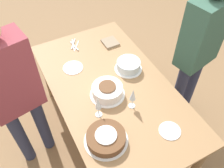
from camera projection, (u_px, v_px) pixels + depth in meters
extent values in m
plane|color=#8E6B47|center=(112.00, 131.00, 2.77)|extent=(12.00, 12.00, 0.00)
cube|color=#9E754C|center=(112.00, 89.00, 2.23)|extent=(1.78, 0.99, 0.03)
cylinder|color=brown|center=(47.00, 75.00, 2.86)|extent=(0.07, 0.07, 0.71)
cylinder|color=brown|center=(112.00, 52.00, 3.12)|extent=(0.07, 0.07, 0.71)
cylinder|color=brown|center=(198.00, 163.00, 2.16)|extent=(0.07, 0.07, 0.71)
cylinder|color=white|center=(107.00, 94.00, 2.17)|extent=(0.31, 0.31, 0.01)
cylinder|color=white|center=(107.00, 91.00, 2.13)|extent=(0.27, 0.27, 0.09)
cylinder|color=brown|center=(107.00, 86.00, 2.09)|extent=(0.15, 0.15, 0.01)
cylinder|color=white|center=(106.00, 140.00, 1.87)|extent=(0.33, 0.33, 0.01)
cylinder|color=brown|center=(106.00, 138.00, 1.84)|extent=(0.29, 0.29, 0.07)
cylinder|color=white|center=(106.00, 135.00, 1.81)|extent=(0.16, 0.16, 0.01)
cylinder|color=white|center=(128.00, 69.00, 2.38)|extent=(0.26, 0.26, 0.01)
cylinder|color=silver|center=(128.00, 65.00, 2.34)|extent=(0.22, 0.22, 0.09)
cylinder|color=silver|center=(99.00, 114.00, 2.03)|extent=(0.06, 0.06, 0.00)
cylinder|color=silver|center=(99.00, 111.00, 1.99)|extent=(0.01, 0.01, 0.09)
cone|color=silver|center=(98.00, 103.00, 1.91)|extent=(0.05, 0.05, 0.13)
cylinder|color=silver|center=(132.00, 106.00, 2.08)|extent=(0.06, 0.06, 0.00)
cylinder|color=silver|center=(132.00, 102.00, 2.05)|extent=(0.01, 0.01, 0.09)
cone|color=silver|center=(133.00, 94.00, 1.97)|extent=(0.05, 0.05, 0.11)
cylinder|color=silver|center=(73.00, 68.00, 2.39)|extent=(0.19, 0.19, 0.01)
cylinder|color=silver|center=(170.00, 131.00, 1.92)|extent=(0.17, 0.17, 0.01)
cube|color=silver|center=(77.00, 46.00, 2.60)|extent=(0.14, 0.11, 0.00)
cube|color=silver|center=(73.00, 44.00, 2.62)|extent=(0.17, 0.06, 0.00)
cube|color=silver|center=(73.00, 44.00, 2.62)|extent=(0.15, 0.10, 0.00)
cube|color=silver|center=(74.00, 46.00, 2.59)|extent=(0.17, 0.03, 0.00)
cube|color=gray|center=(110.00, 42.00, 2.62)|extent=(0.16, 0.15, 0.02)
cylinder|color=#2D334C|center=(20.00, 137.00, 2.28)|extent=(0.11, 0.11, 0.78)
cylinder|color=#2D334C|center=(42.00, 124.00, 2.37)|extent=(0.11, 0.11, 0.78)
cube|color=brown|center=(7.00, 78.00, 1.79)|extent=(0.29, 0.43, 0.65)
cylinder|color=#2D334C|center=(192.00, 82.00, 2.73)|extent=(0.11, 0.11, 0.78)
cylinder|color=#2D334C|center=(179.00, 92.00, 2.64)|extent=(0.11, 0.11, 0.78)
cube|color=#335647|center=(203.00, 33.00, 2.15)|extent=(0.30, 0.44, 0.65)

